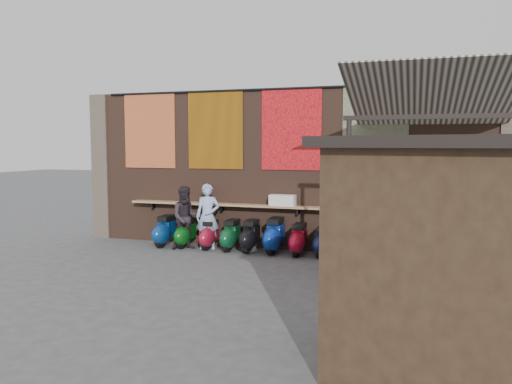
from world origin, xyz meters
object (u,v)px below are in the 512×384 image
(scooter_stool_1, at_px, (186,233))
(scooter_stool_2, at_px, (210,235))
(scooter_stool_7, at_px, (321,242))
(diner_right, at_px, (186,218))
(scooter_stool_0, at_px, (165,231))
(market_stall, at_px, (455,267))
(shopper_tan, at_px, (398,238))
(scooter_stool_4, at_px, (250,236))
(diner_left, at_px, (208,216))
(scooter_stool_3, at_px, (231,235))
(shelf_box, at_px, (283,200))
(scooter_stool_5, at_px, (274,236))
(scooter_stool_6, at_px, (299,240))
(shopper_navy, at_px, (368,238))
(scooter_stool_8, at_px, (348,241))

(scooter_stool_1, xyz_separation_m, scooter_stool_2, (0.67, -0.01, -0.01))
(scooter_stool_7, xyz_separation_m, diner_right, (-3.38, -0.23, 0.46))
(scooter_stool_0, relative_size, market_stall, 0.32)
(scooter_stool_1, distance_m, shopper_tan, 5.42)
(scooter_stool_4, relative_size, market_stall, 0.31)
(diner_left, bearing_deg, market_stall, -61.64)
(scooter_stool_2, bearing_deg, scooter_stool_7, 0.36)
(scooter_stool_3, height_order, market_stall, market_stall)
(scooter_stool_0, height_order, scooter_stool_2, scooter_stool_0)
(scooter_stool_0, bearing_deg, diner_left, 0.99)
(scooter_stool_7, distance_m, diner_left, 2.91)
(shelf_box, height_order, scooter_stool_7, shelf_box)
(scooter_stool_5, relative_size, diner_left, 0.54)
(scooter_stool_7, bearing_deg, scooter_stool_5, -179.24)
(scooter_stool_2, height_order, diner_left, diner_left)
(scooter_stool_2, distance_m, diner_right, 0.73)
(market_stall, bearing_deg, scooter_stool_4, 143.38)
(scooter_stool_6, bearing_deg, diner_left, 179.68)
(shelf_box, height_order, shopper_tan, shopper_tan)
(scooter_stool_7, bearing_deg, scooter_stool_3, -179.21)
(scooter_stool_6, bearing_deg, shopper_navy, -40.72)
(scooter_stool_1, distance_m, scooter_stool_4, 1.75)
(scooter_stool_8, bearing_deg, shelf_box, 169.27)
(scooter_stool_7, bearing_deg, scooter_stool_2, -179.64)
(scooter_stool_4, bearing_deg, scooter_stool_5, 0.68)
(shelf_box, height_order, scooter_stool_0, shelf_box)
(scooter_stool_6, xyz_separation_m, shopper_navy, (1.74, -1.50, 0.41))
(scooter_stool_4, relative_size, scooter_stool_6, 1.04)
(diner_left, bearing_deg, scooter_stool_0, 166.04)
(scooter_stool_0, relative_size, scooter_stool_7, 1.17)
(scooter_stool_1, distance_m, scooter_stool_7, 3.50)
(scooter_stool_8, bearing_deg, shopper_navy, -68.89)
(scooter_stool_8, bearing_deg, scooter_stool_2, 179.32)
(shopper_navy, bearing_deg, diner_right, -54.72)
(scooter_stool_1, bearing_deg, diner_left, -3.16)
(scooter_stool_5, height_order, diner_left, diner_left)
(scooter_stool_7, distance_m, market_stall, 6.37)
(scooter_stool_3, bearing_deg, scooter_stool_7, 0.79)
(scooter_stool_1, relative_size, scooter_stool_8, 0.89)
(diner_right, xyz_separation_m, shopper_tan, (5.16, -0.93, -0.05))
(scooter_stool_6, bearing_deg, scooter_stool_5, 175.77)
(shopper_tan, bearing_deg, scooter_stool_0, 127.60)
(shopper_tan, distance_m, market_stall, 4.69)
(scooter_stool_2, height_order, diner_right, diner_right)
(shelf_box, distance_m, market_stall, 6.99)
(shelf_box, bearing_deg, scooter_stool_4, -159.62)
(scooter_stool_0, height_order, diner_left, diner_left)
(scooter_stool_6, bearing_deg, scooter_stool_4, 178.24)
(scooter_stool_8, height_order, diner_right, diner_right)
(shelf_box, height_order, shopper_navy, shopper_navy)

